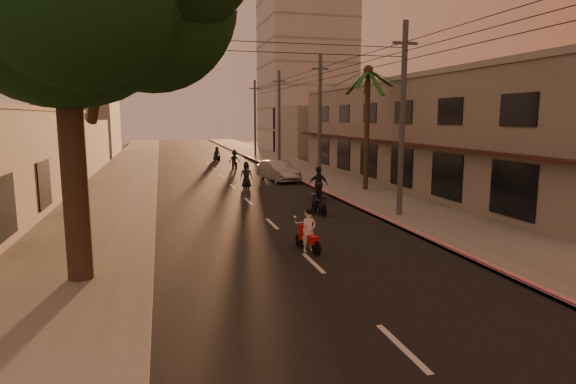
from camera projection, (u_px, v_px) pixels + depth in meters
name	position (u px, v px, depth m)	size (l,w,h in m)	color
ground	(335.00, 284.00, 13.69)	(160.00, 160.00, 0.00)	#383023
road	(233.00, 187.00, 32.80)	(10.00, 140.00, 0.02)	black
sidewalk_right	(336.00, 182.00, 34.68)	(5.00, 140.00, 0.12)	slate
sidewalk_left	(117.00, 190.00, 30.91)	(5.00, 140.00, 0.12)	slate
curb_stripe	(328.00, 193.00, 29.29)	(0.20, 60.00, 0.20)	#B41324
shophouse_row	(433.00, 132.00, 33.84)	(8.80, 34.20, 7.30)	gray
distant_tower	(306.00, 52.00, 69.07)	(12.10, 12.10, 28.00)	#B7B5B2
palm_tree	(368.00, 77.00, 29.89)	(5.00, 5.00, 8.20)	black
utility_poles	(320.00, 90.00, 33.36)	(1.20, 48.26, 9.00)	#38383A
filler_right	(315.00, 131.00, 59.75)	(8.00, 14.00, 6.00)	gray
filler_left_near	(51.00, 146.00, 42.32)	(8.00, 14.00, 4.40)	gray
filler_left_far	(82.00, 127.00, 59.31)	(8.00, 14.00, 7.00)	gray
scooter_red	(309.00, 232.00, 16.85)	(0.79, 1.60, 1.60)	black
scooter_mid_a	(319.00, 200.00, 23.30)	(0.84, 1.64, 1.61)	black
scooter_mid_b	(318.00, 185.00, 27.40)	(1.36, 1.88, 1.94)	black
scooter_far_a	(246.00, 176.00, 32.06)	(0.99, 1.81, 1.79)	black
scooter_far_b	(235.00, 160.00, 44.02)	(1.16, 1.81, 1.78)	black
parked_car	(278.00, 171.00, 35.53)	(2.47, 4.86, 1.53)	gray
scooter_far_c	(217.00, 154.00, 52.11)	(1.02, 1.54, 1.57)	black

